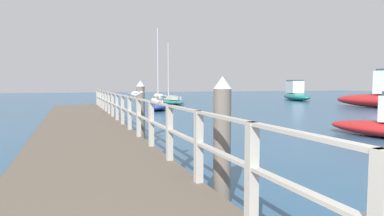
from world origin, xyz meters
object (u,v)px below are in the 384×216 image
at_px(seagull_foreground, 160,97).
at_px(boat_5, 158,105).
at_px(boat_3, 296,94).
at_px(seagull_background, 136,93).
at_px(boat_2, 170,101).
at_px(dock_piling_far, 141,110).
at_px(dock_piling_near, 222,140).

distance_m(seagull_foreground, boat_5, 17.55).
height_order(boat_3, boat_5, boat_5).
xyz_separation_m(seagull_background, boat_3, (23.47, 22.55, -0.83)).
height_order(boat_2, boat_3, boat_2).
relative_size(seagull_foreground, boat_3, 0.05).
bearing_deg(boat_2, seagull_background, -116.11).
bearing_deg(seagull_background, dock_piling_far, 177.91).
bearing_deg(seagull_foreground, dock_piling_near, 144.82).
bearing_deg(seagull_background, seagull_foreground, 15.70).
xyz_separation_m(dock_piling_far, boat_3, (23.10, 21.41, -0.22)).
distance_m(dock_piling_far, boat_2, 20.49).
distance_m(seagull_background, boat_3, 32.56).
distance_m(seagull_background, boat_2, 21.72).
relative_size(seagull_foreground, seagull_background, 0.79).
xyz_separation_m(seagull_background, boat_5, (4.28, 13.99, -1.27)).
bearing_deg(seagull_foreground, boat_2, -61.31).
bearing_deg(boat_2, boat_5, -120.60).
xyz_separation_m(seagull_foreground, boat_5, (4.29, 16.97, -1.27)).
height_order(dock_piling_near, seagull_foreground, dock_piling_near).
height_order(seagull_background, boat_5, boat_5).
bearing_deg(seagull_foreground, dock_piling_far, -49.75).
relative_size(dock_piling_near, boat_5, 0.33).
distance_m(seagull_background, boat_5, 14.68).
bearing_deg(dock_piling_near, boat_2, 75.37).
bearing_deg(boat_5, boat_2, 83.24).
distance_m(boat_2, boat_5, 7.08).
distance_m(boat_3, boat_5, 21.02).
height_order(dock_piling_near, boat_5, boat_5).
bearing_deg(boat_2, dock_piling_far, -116.18).
bearing_deg(dock_piling_near, boat_3, 50.38).
relative_size(boat_3, boat_5, 1.20).
xyz_separation_m(dock_piling_near, boat_2, (6.75, 25.83, -0.72)).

